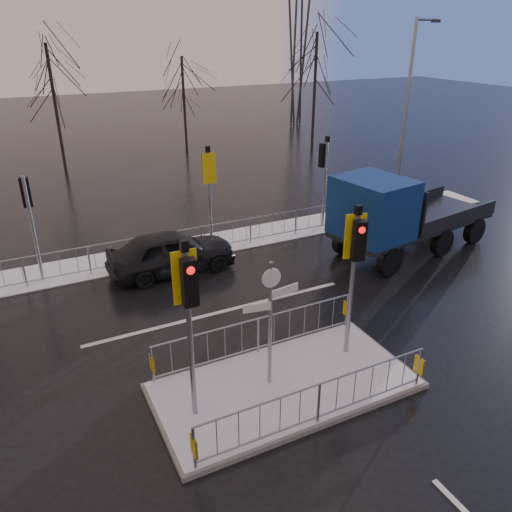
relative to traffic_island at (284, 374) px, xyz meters
name	(u,v)px	position (x,y,z in m)	size (l,w,h in m)	color
ground	(285,388)	(0.01, -0.01, -0.39)	(120.00, 120.00, 0.00)	black
snow_verge	(171,252)	(0.01, 8.59, -0.37)	(30.00, 2.00, 0.04)	white
lane_markings	(292,396)	(0.01, -0.34, -0.39)	(8.00, 11.38, 0.01)	silver
traffic_island	(284,374)	(0.00, 0.00, 0.00)	(6.00, 3.04, 4.15)	#63635E
far_kerb_fixtures	(182,230)	(0.31, 8.08, 0.63)	(18.00, 0.65, 3.83)	gray
car_far_lane	(172,252)	(-0.43, 7.01, 0.34)	(1.73, 4.30, 1.47)	black
flatbed_truck	(390,214)	(6.88, 4.70, 1.25)	(6.95, 3.43, 3.09)	black
tree_far_a	(52,85)	(-1.99, 21.99, 4.43)	(3.75, 3.75, 7.08)	black
tree_far_b	(183,86)	(6.01, 23.99, 3.79)	(3.25, 3.25, 6.14)	black
tree_far_c	(316,69)	(14.01, 20.99, 4.76)	(4.00, 4.00, 7.55)	black
street_lamp_right	(407,112)	(10.58, 8.49, 4.00)	(1.25, 0.18, 8.00)	gray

